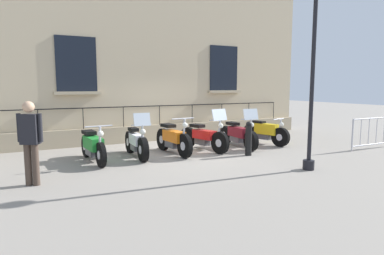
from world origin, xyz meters
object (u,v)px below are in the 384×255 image
(motorcycle_white, at_px, (136,143))
(motorcycle_yellow, at_px, (265,133))
(lamppost, at_px, (315,29))
(pedestrian_standing, at_px, (30,138))
(motorcycle_maroon, at_px, (238,135))
(crowd_barrier, at_px, (373,132))
(motorcycle_green, at_px, (93,146))
(motorcycle_red, at_px, (204,137))
(motorcycle_orange, at_px, (173,139))
(bollard, at_px, (249,138))

(motorcycle_white, bearing_deg, motorcycle_yellow, 89.37)
(lamppost, bearing_deg, pedestrian_standing, -105.62)
(motorcycle_maroon, xyz_separation_m, crowd_barrier, (2.29, 3.79, 0.13))
(motorcycle_green, xyz_separation_m, motorcycle_maroon, (0.01, 4.82, -0.01))
(motorcycle_green, height_order, motorcycle_red, motorcycle_red)
(motorcycle_green, height_order, motorcycle_white, motorcycle_white)
(motorcycle_white, xyz_separation_m, motorcycle_orange, (0.09, 1.15, 0.03))
(motorcycle_green, relative_size, bollard, 2.05)
(motorcycle_white, bearing_deg, pedestrian_standing, -59.25)
(motorcycle_orange, distance_m, bollard, 2.28)
(motorcycle_yellow, bearing_deg, motorcycle_red, -90.51)
(motorcycle_red, distance_m, crowd_barrier, 5.61)
(bollard, relative_size, pedestrian_standing, 0.58)
(motorcycle_maroon, height_order, crowd_barrier, motorcycle_maroon)
(motorcycle_white, bearing_deg, crowd_barrier, 72.24)
(lamppost, relative_size, pedestrian_standing, 2.65)
(motorcycle_red, xyz_separation_m, motorcycle_yellow, (0.02, 2.51, -0.02))
(crowd_barrier, bearing_deg, motorcycle_white, -107.76)
(motorcycle_green, xyz_separation_m, crowd_barrier, (2.30, 8.61, 0.13))
(motorcycle_red, distance_m, pedestrian_standing, 5.35)
(motorcycle_green, distance_m, motorcycle_orange, 2.40)
(motorcycle_green, relative_size, motorcycle_red, 0.98)
(motorcycle_green, bearing_deg, motorcycle_white, 92.60)
(motorcycle_red, bearing_deg, crowd_barrier, 65.48)
(motorcycle_yellow, relative_size, crowd_barrier, 0.93)
(motorcycle_yellow, height_order, bollard, bollard)
(motorcycle_maroon, xyz_separation_m, lamppost, (3.33, -0.21, 2.99))
(motorcycle_green, xyz_separation_m, motorcycle_yellow, (-0.00, 6.01, -0.01))
(motorcycle_yellow, relative_size, pedestrian_standing, 1.07)
(lamppost, distance_m, crowd_barrier, 5.02)
(lamppost, bearing_deg, crowd_barrier, 104.54)
(motorcycle_orange, bearing_deg, crowd_barrier, 69.96)
(bollard, bearing_deg, lamppost, 8.26)
(motorcycle_orange, distance_m, pedestrian_standing, 4.30)
(pedestrian_standing, bearing_deg, motorcycle_orange, 111.75)
(motorcycle_yellow, distance_m, pedestrian_standing, 7.76)
(motorcycle_maroon, xyz_separation_m, bollard, (1.26, -0.51, 0.09))
(motorcycle_yellow, distance_m, bollard, 2.13)
(motorcycle_orange, xyz_separation_m, motorcycle_maroon, (-0.03, 2.43, -0.02))
(bollard, bearing_deg, motorcycle_white, -113.39)
(motorcycle_maroon, bearing_deg, pedestrian_standing, -75.87)
(motorcycle_orange, height_order, bollard, motorcycle_orange)
(motorcycle_orange, xyz_separation_m, crowd_barrier, (2.27, 6.21, 0.11))
(motorcycle_green, relative_size, motorcycle_white, 1.02)
(pedestrian_standing, bearing_deg, motorcycle_maroon, 104.13)
(motorcycle_orange, relative_size, lamppost, 0.45)
(motorcycle_yellow, bearing_deg, crowd_barrier, 48.38)
(motorcycle_yellow, relative_size, bollard, 1.83)
(motorcycle_white, distance_m, bollard, 3.34)
(lamppost, bearing_deg, bollard, -171.74)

